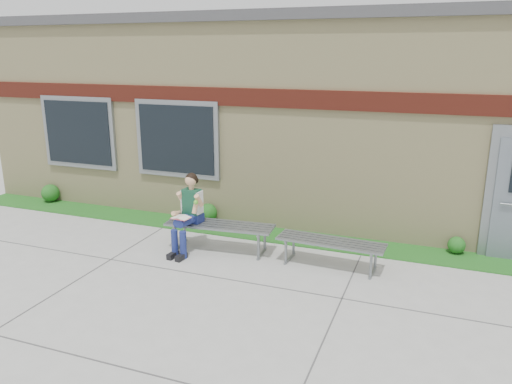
% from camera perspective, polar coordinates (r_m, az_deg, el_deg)
% --- Properties ---
extents(ground, '(80.00, 80.00, 0.00)m').
position_cam_1_polar(ground, '(7.28, 1.07, -12.52)').
color(ground, '#9E9E99').
rests_on(ground, ground).
extents(grass_strip, '(16.00, 0.80, 0.02)m').
position_cam_1_polar(grass_strip, '(9.54, 6.34, -5.46)').
color(grass_strip, '#165519').
rests_on(grass_strip, ground).
extents(school_building, '(16.20, 6.22, 4.20)m').
position_cam_1_polar(school_building, '(12.29, 10.64, 9.20)').
color(school_building, beige).
rests_on(school_building, ground).
extents(bench_left, '(1.97, 0.70, 0.50)m').
position_cam_1_polar(bench_left, '(8.92, -4.16, -4.35)').
color(bench_left, slate).
rests_on(bench_left, ground).
extents(bench_right, '(1.79, 0.58, 0.46)m').
position_cam_1_polar(bench_right, '(8.34, 8.51, -6.19)').
color(bench_right, slate).
rests_on(bench_right, ground).
extents(girl, '(0.48, 0.83, 1.40)m').
position_cam_1_polar(girl, '(8.84, -7.77, -2.18)').
color(girl, navy).
rests_on(girl, ground).
extents(shrub_west, '(0.41, 0.41, 0.41)m').
position_cam_1_polar(shrub_west, '(12.75, -22.44, -0.11)').
color(shrub_west, '#165519').
rests_on(shrub_west, grass_strip).
extents(shrub_mid, '(0.38, 0.38, 0.38)m').
position_cam_1_polar(shrub_mid, '(10.45, -5.53, -2.36)').
color(shrub_mid, '#165519').
rests_on(shrub_mid, grass_strip).
extents(shrub_east, '(0.30, 0.30, 0.30)m').
position_cam_1_polar(shrub_east, '(9.49, 21.94, -5.65)').
color(shrub_east, '#165519').
rests_on(shrub_east, grass_strip).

